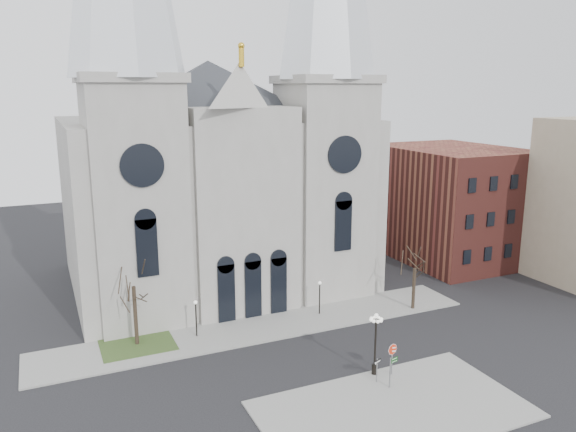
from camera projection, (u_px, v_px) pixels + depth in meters
name	position (u px, v px, depth m)	size (l,w,h in m)	color
ground	(319.00, 385.00, 40.97)	(160.00, 160.00, 0.00)	black
sidewalk_near	(393.00, 409.00, 37.71)	(18.00, 10.00, 0.14)	gray
sidewalk_far	(263.00, 327.00, 50.73)	(40.00, 6.00, 0.14)	gray
grass_patch	(137.00, 344.00, 47.22)	(6.00, 5.00, 0.18)	#32491F
cathedral	(218.00, 115.00, 57.18)	(33.00, 26.66, 54.00)	gray
bg_building_brick	(450.00, 203.00, 70.98)	(14.00, 18.00, 14.00)	maroon
tree_left	(133.00, 283.00, 45.99)	(3.20, 3.20, 7.50)	black
tree_right	(415.00, 266.00, 53.98)	(3.20, 3.20, 6.00)	black
ped_lamp_left	(196.00, 312.00, 48.27)	(0.32, 0.32, 3.26)	black
ped_lamp_right	(320.00, 292.00, 53.08)	(0.32, 0.32, 3.26)	black
stop_sign	(392.00, 352.00, 41.82)	(0.89, 0.20, 2.49)	slate
globe_lamp	(376.00, 336.00, 41.59)	(1.29, 1.29, 4.86)	black
one_way_sign	(377.00, 366.00, 40.79)	(0.77, 0.35, 1.87)	slate
street_name_sign	(391.00, 370.00, 40.12)	(0.72, 0.22, 2.30)	slate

